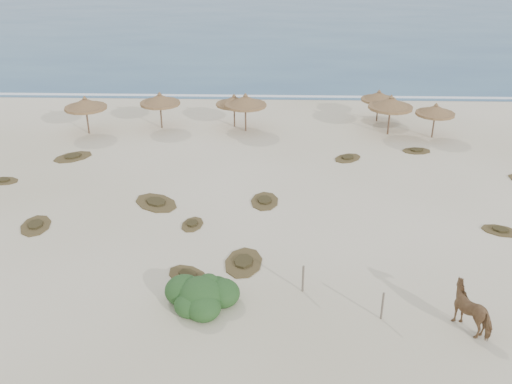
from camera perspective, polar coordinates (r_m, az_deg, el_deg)
ground at (r=25.20m, az=1.62°, el=-6.89°), size 160.00×160.00×0.00m
ocean at (r=97.24m, az=1.85°, el=17.47°), size 200.00×100.00×0.01m
foam_line at (r=49.18m, az=1.77°, el=9.54°), size 70.00×0.60×0.01m
palapa_0 at (r=41.33m, az=-16.70°, el=8.41°), size 3.48×3.48×2.71m
palapa_1 at (r=41.31m, az=-9.59°, el=9.07°), size 3.56×3.56×2.67m
palapa_2 at (r=40.12m, az=-1.06°, el=9.04°), size 3.56×3.56×2.76m
palapa_3 at (r=41.08m, az=-2.20°, el=9.06°), size 2.95×2.95×2.44m
palapa_4 at (r=43.23m, az=12.18°, el=9.31°), size 2.63×2.63×2.41m
palapa_5 at (r=40.45m, az=13.32°, el=8.60°), size 3.78×3.78×2.86m
palapa_6 at (r=40.72m, az=17.51°, el=7.78°), size 3.35×3.35×2.48m
horse at (r=22.40m, az=20.91°, el=-10.88°), size 1.84×2.11×1.65m
fence_post_near at (r=23.04m, az=4.73°, el=-8.63°), size 0.12×0.12×1.19m
fence_post_far at (r=22.04m, az=12.53°, el=-11.07°), size 0.09×0.09×1.17m
bush at (r=22.43m, az=-5.49°, el=-10.25°), size 2.96×2.61×1.33m
scrub_0 at (r=29.88m, az=-21.17°, el=-3.12°), size 1.81×2.42×0.16m
scrub_1 at (r=30.54m, az=-9.96°, el=-1.05°), size 3.23×3.18×0.16m
scrub_2 at (r=28.15m, az=-6.38°, el=-3.21°), size 1.28×1.73×0.16m
scrub_3 at (r=30.26m, az=0.87°, el=-0.89°), size 1.59×2.34×0.16m
scrub_4 at (r=29.84m, az=23.23°, el=-3.55°), size 2.05×1.73×0.16m
scrub_6 at (r=37.81m, az=-17.83°, el=3.38°), size 2.93×2.85×0.16m
scrub_7 at (r=36.26m, az=9.15°, el=3.38°), size 2.31×2.25×0.16m
scrub_8 at (r=35.69m, az=-23.94°, el=1.05°), size 1.76×1.19×0.16m
scrub_9 at (r=25.00m, az=-1.26°, el=-7.04°), size 1.90×2.68×0.16m
scrub_10 at (r=38.42m, az=15.75°, el=4.01°), size 1.94×1.36×0.16m
scrub_11 at (r=24.32m, az=-6.82°, el=-8.27°), size 2.36×2.27×0.16m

